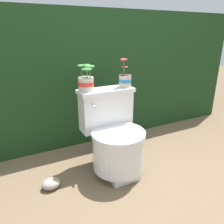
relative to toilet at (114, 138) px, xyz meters
The scene contains 6 objects.
ground_plane 0.31m from the toilet, 75.35° to the right, with size 12.00×12.00×0.00m, color brown.
hedge_backdrop 1.10m from the toilet, 88.39° to the left, with size 3.57×1.00×1.28m.
toilet is the anchor object (origin of this frame).
potted_plant_left 0.50m from the toilet, 134.88° to the left, with size 0.13×0.13×0.20m.
potted_plant_midleft 0.48m from the toilet, 39.92° to the left, with size 0.10×0.10×0.23m.
garden_stone 0.58m from the toilet, behind, with size 0.13×0.11×0.07m.
Camera 1 is at (-0.75, -1.27, 1.08)m, focal length 35.00 mm.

